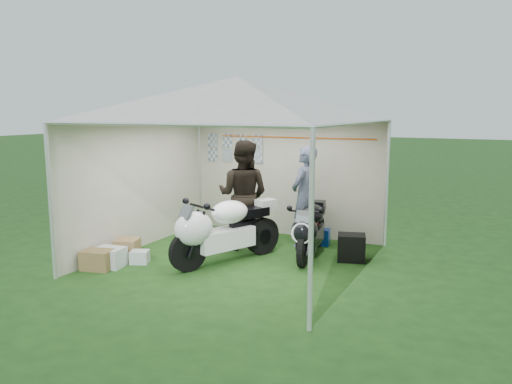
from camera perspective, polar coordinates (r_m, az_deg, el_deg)
ground at (r=8.40m, az=-2.11°, el=-7.81°), size 80.00×80.00×0.00m
canopy_tent at (r=8.05m, az=-2.11°, el=10.05°), size 5.66×5.66×3.00m
motorcycle_white at (r=8.09m, az=-3.98°, el=-4.16°), size 1.13×2.01×1.06m
motorcycle_black at (r=8.47m, az=6.18°, el=-4.11°), size 0.59×1.86×0.92m
paddock_stand at (r=9.36m, az=7.17°, el=-5.11°), size 0.43×0.31×0.30m
person_dark_jacket at (r=8.89m, az=-1.49°, el=-0.35°), size 1.04×0.86×1.96m
person_blue_jacket at (r=9.10m, az=5.57°, el=-0.51°), size 0.53×0.73×1.85m
equipment_box at (r=8.46m, az=10.84°, el=-6.25°), size 0.53×0.47×0.45m
crate_0 at (r=8.36m, az=-16.43°, el=-7.16°), size 0.51×0.42×0.31m
crate_1 at (r=8.77m, az=-14.48°, el=-6.26°), size 0.46×0.46×0.32m
crate_2 at (r=8.43m, az=-13.15°, el=-7.24°), size 0.36×0.33×0.21m
crate_3 at (r=8.27m, az=-17.66°, el=-7.40°), size 0.53×0.43×0.31m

